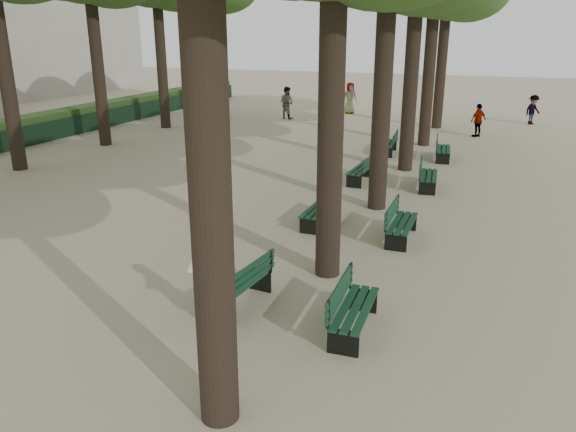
% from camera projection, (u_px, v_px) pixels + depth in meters
% --- Properties ---
extents(ground, '(120.00, 120.00, 0.00)m').
position_uv_depth(ground, '(196.00, 327.00, 9.90)').
color(ground, tan).
rests_on(ground, ground).
extents(bench_left_0, '(0.77, 1.85, 0.92)m').
position_uv_depth(bench_left_0, '(238.00, 293.00, 10.55)').
color(bench_left_0, black).
rests_on(bench_left_0, ground).
extents(bench_left_1, '(0.60, 1.81, 0.92)m').
position_uv_depth(bench_left_1, '(319.00, 215.00, 14.99)').
color(bench_left_1, black).
rests_on(bench_left_1, ground).
extents(bench_left_2, '(0.65, 1.82, 0.92)m').
position_uv_depth(bench_left_2, '(361.00, 174.00, 19.15)').
color(bench_left_2, black).
rests_on(bench_left_2, ground).
extents(bench_left_3, '(0.70, 1.84, 0.92)m').
position_uv_depth(bench_left_3, '(388.00, 147.00, 23.51)').
color(bench_left_3, black).
rests_on(bench_left_3, ground).
extents(bench_right_0, '(0.62, 1.82, 0.92)m').
position_uv_depth(bench_right_0, '(354.00, 317.00, 9.67)').
color(bench_right_0, black).
rests_on(bench_right_0, ground).
extents(bench_right_1, '(0.58, 1.80, 0.92)m').
position_uv_depth(bench_right_1, '(402.00, 230.00, 13.89)').
color(bench_right_1, black).
rests_on(bench_right_1, ground).
extents(bench_right_2, '(0.75, 1.85, 0.92)m').
position_uv_depth(bench_right_2, '(428.00, 181.00, 18.38)').
color(bench_right_2, black).
rests_on(bench_right_2, ground).
extents(bench_right_3, '(0.75, 1.85, 0.92)m').
position_uv_depth(bench_right_3, '(443.00, 153.00, 22.41)').
color(bench_right_3, black).
rests_on(bench_right_3, ground).
extents(man_with_map, '(0.71, 0.81, 1.84)m').
position_uv_depth(man_with_map, '(211.00, 277.00, 9.72)').
color(man_with_map, black).
rests_on(man_with_map, ground).
extents(pedestrian_c, '(0.85, 0.92, 1.60)m').
position_uv_depth(pedestrian_c, '(478.00, 120.00, 27.05)').
color(pedestrian_c, '#262628').
rests_on(pedestrian_c, ground).
extents(pedestrian_b, '(0.91, 0.98, 1.59)m').
position_uv_depth(pedestrian_b, '(533.00, 110.00, 30.61)').
color(pedestrian_b, '#262628').
rests_on(pedestrian_b, ground).
extents(pedestrian_d, '(0.97, 0.84, 1.88)m').
position_uv_depth(pedestrian_d, '(350.00, 98.00, 34.53)').
color(pedestrian_d, '#262628').
rests_on(pedestrian_d, ground).
extents(pedestrian_a, '(0.96, 0.60, 1.84)m').
position_uv_depth(pedestrian_a, '(287.00, 103.00, 32.52)').
color(pedestrian_a, '#262628').
rests_on(pedestrian_a, ground).
extents(fence, '(0.08, 42.00, 0.90)m').
position_uv_depth(fence, '(19.00, 138.00, 24.53)').
color(fence, black).
rests_on(fence, ground).
extents(hedge, '(1.20, 42.00, 1.20)m').
position_uv_depth(hedge, '(6.00, 134.00, 24.71)').
color(hedge, '#1F3D15').
rests_on(hedge, ground).
extents(building_far, '(12.00, 16.00, 7.00)m').
position_uv_depth(building_far, '(23.00, 48.00, 46.43)').
color(building_far, '#B7B2A3').
rests_on(building_far, ground).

